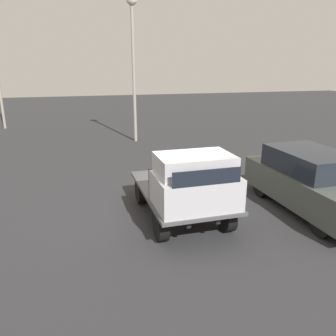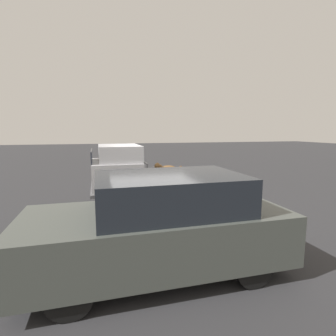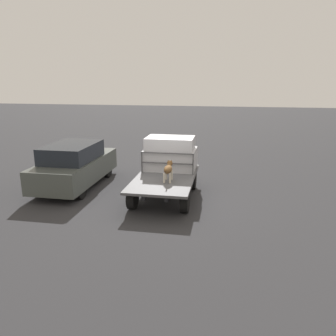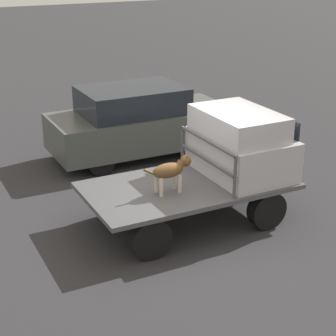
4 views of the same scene
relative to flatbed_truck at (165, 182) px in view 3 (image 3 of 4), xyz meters
The scene contains 6 objects.
ground_plane 0.55m from the flatbed_truck, ahead, with size 80.00×80.00×0.00m, color #2D2D30.
flatbed_truck is the anchor object (origin of this frame).
truck_cab 1.31m from the flatbed_truck, ahead, with size 1.33×1.84×1.18m.
truck_headboard 0.79m from the flatbed_truck, ahead, with size 0.04×1.84×0.75m.
dog 0.75m from the flatbed_truck, 155.89° to the right, with size 0.92×0.25×0.65m.
parked_sedan 3.62m from the flatbed_truck, 79.48° to the left, with size 4.19×1.77×1.65m.
Camera 3 is at (-10.35, -1.95, 3.91)m, focal length 35.00 mm.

